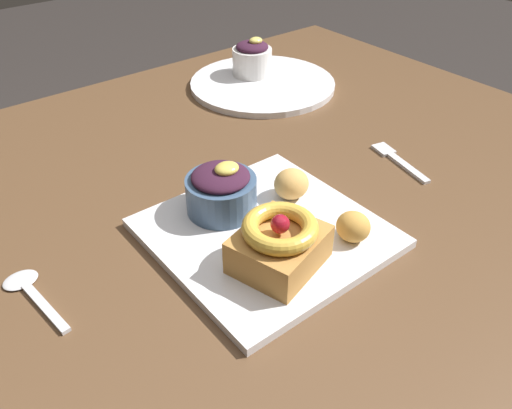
% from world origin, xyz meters
% --- Properties ---
extents(dining_table, '(1.23, 0.97, 0.73)m').
position_xyz_m(dining_table, '(0.00, 0.00, 0.63)').
color(dining_table, brown).
rests_on(dining_table, ground_plane).
extents(front_plate, '(0.27, 0.27, 0.01)m').
position_xyz_m(front_plate, '(-0.05, -0.11, 0.74)').
color(front_plate, white).
rests_on(front_plate, dining_table).
extents(cake_slice, '(0.12, 0.11, 0.07)m').
position_xyz_m(cake_slice, '(-0.08, -0.17, 0.77)').
color(cake_slice, '#B77F3D').
rests_on(cake_slice, front_plate).
extents(berry_ramekin, '(0.09, 0.09, 0.07)m').
position_xyz_m(berry_ramekin, '(-0.07, -0.04, 0.77)').
color(berry_ramekin, '#3D5675').
rests_on(berry_ramekin, front_plate).
extents(fritter_front, '(0.05, 0.05, 0.04)m').
position_xyz_m(fritter_front, '(0.02, -0.08, 0.76)').
color(fritter_front, tan).
rests_on(fritter_front, front_plate).
extents(fritter_middle, '(0.04, 0.04, 0.04)m').
position_xyz_m(fritter_middle, '(0.02, -0.20, 0.76)').
color(fritter_middle, gold).
rests_on(fritter_middle, front_plate).
extents(back_plate, '(0.29, 0.29, 0.01)m').
position_xyz_m(back_plate, '(0.25, 0.26, 0.74)').
color(back_plate, white).
rests_on(back_plate, dining_table).
extents(back_ramekin, '(0.08, 0.08, 0.08)m').
position_xyz_m(back_ramekin, '(0.25, 0.30, 0.78)').
color(back_ramekin, white).
rests_on(back_ramekin, back_plate).
extents(fork, '(0.05, 0.13, 0.00)m').
position_xyz_m(fork, '(0.23, -0.10, 0.73)').
color(fork, silver).
rests_on(fork, dining_table).
extents(spoon, '(0.04, 0.13, 0.00)m').
position_xyz_m(spoon, '(-0.32, -0.02, 0.73)').
color(spoon, silver).
rests_on(spoon, dining_table).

